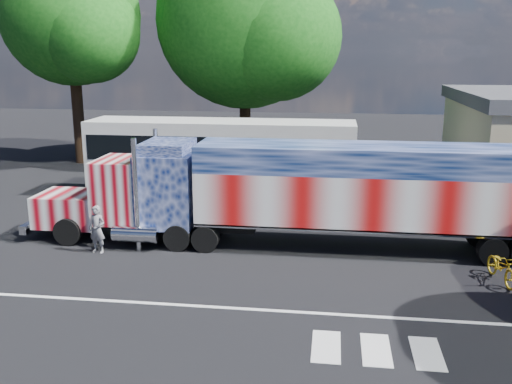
# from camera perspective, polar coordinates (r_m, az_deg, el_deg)

# --- Properties ---
(ground) EXTENTS (100.00, 100.00, 0.00)m
(ground) POSITION_cam_1_polar(r_m,az_deg,el_deg) (19.11, -1.23, -7.69)
(ground) COLOR black
(lane_markings) EXTENTS (30.00, 2.67, 0.01)m
(lane_markings) POSITION_cam_1_polar(r_m,az_deg,el_deg) (15.50, 2.96, -13.07)
(lane_markings) COLOR silver
(lane_markings) RESTS_ON ground
(semi_truck) EXTENTS (19.26, 3.04, 4.11)m
(semi_truck) POSITION_cam_1_polar(r_m,az_deg,el_deg) (20.70, 4.93, 0.10)
(semi_truck) COLOR black
(semi_truck) RESTS_ON ground
(coach_bus) EXTENTS (12.98, 3.02, 3.78)m
(coach_bus) POSITION_cam_1_polar(r_m,az_deg,el_deg) (28.02, -3.50, 3.44)
(coach_bus) COLOR silver
(coach_bus) RESTS_ON ground
(woman) EXTENTS (0.70, 0.53, 1.72)m
(woman) POSITION_cam_1_polar(r_m,az_deg,el_deg) (21.11, -15.60, -3.62)
(woman) COLOR slate
(woman) RESTS_ON ground
(bicycle) EXTENTS (0.97, 1.97, 0.99)m
(bicycle) POSITION_cam_1_polar(r_m,az_deg,el_deg) (19.48, 23.35, -6.89)
(bicycle) COLOR gold
(bicycle) RESTS_ON ground
(tree_n_mid) EXTENTS (11.45, 10.91, 14.36)m
(tree_n_mid) POSITION_cam_1_polar(r_m,az_deg,el_deg) (36.74, -0.86, 16.74)
(tree_n_mid) COLOR black
(tree_n_mid) RESTS_ON ground
(tree_nw_a) EXTENTS (8.88, 8.46, 13.37)m
(tree_nw_a) POSITION_cam_1_polar(r_m,az_deg,el_deg) (38.13, -17.86, 16.33)
(tree_nw_a) COLOR black
(tree_nw_a) RESTS_ON ground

